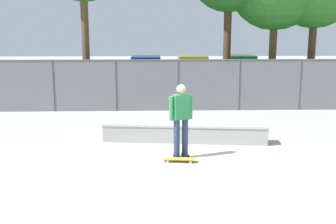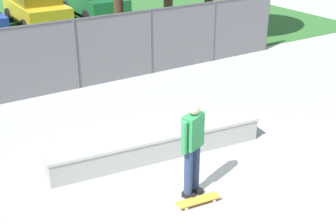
% 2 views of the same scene
% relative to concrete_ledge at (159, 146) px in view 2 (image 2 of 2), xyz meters
% --- Properties ---
extents(ground_plane, '(80.00, 80.00, 0.00)m').
position_rel_concrete_ledge_xyz_m(ground_plane, '(0.07, -1.16, -0.26)').
color(ground_plane, '#ADAAA3').
extents(concrete_ledge, '(4.61, 1.01, 0.52)m').
position_rel_concrete_ledge_xyz_m(concrete_ledge, '(0.00, 0.00, 0.00)').
color(concrete_ledge, '#999993').
rests_on(concrete_ledge, ground).
extents(skateboarder, '(0.57, 0.38, 1.82)m').
position_rel_concrete_ledge_xyz_m(skateboarder, '(-0.19, -1.46, 0.74)').
color(skateboarder, black).
rests_on(skateboarder, ground).
extents(skateboard, '(0.82, 0.30, 0.09)m').
position_rel_concrete_ledge_xyz_m(skateboard, '(-0.25, -1.74, -0.19)').
color(skateboard, gold).
rests_on(skateboard, ground).
extents(chainlink_fence, '(14.36, 0.07, 1.99)m').
position_rel_concrete_ledge_xyz_m(chainlink_fence, '(0.07, 4.56, 0.81)').
color(chainlink_fence, '#4C4C51').
rests_on(chainlink_fence, ground).
extents(car_yellow, '(2.02, 4.20, 1.66)m').
position_rel_concrete_ledge_xyz_m(car_yellow, '(1.36, 12.50, 0.57)').
color(car_yellow, gold).
rests_on(car_yellow, ground).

